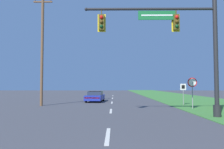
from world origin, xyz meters
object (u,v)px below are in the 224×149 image
Objects in this scene: utility_pole_near at (42,47)px; route_sign_post at (183,89)px; signal_mast at (183,43)px; car_ahead at (95,96)px; stop_sign at (192,86)px.

route_sign_post is at bearing 2.28° from utility_pole_near.
signal_mast reaches higher than route_sign_post.
signal_mast reaches higher than car_ahead.
stop_sign is (8.59, -8.03, 1.26)m from car_ahead.
signal_mast is 13.28m from utility_pole_near.
utility_pole_near is (-11.03, 7.32, 1.10)m from signal_mast.
utility_pole_near is at bearing 146.45° from signal_mast.
car_ahead is 0.42× the size of utility_pole_near.
route_sign_post is at bearing 84.99° from stop_sign.
route_sign_post is (0.29, 3.26, -0.34)m from stop_sign.
route_sign_post is (8.88, -4.78, 0.92)m from car_ahead.
utility_pole_near reaches higher than stop_sign.
stop_sign is at bearing -95.01° from route_sign_post.
utility_pole_near is at bearing -177.72° from route_sign_post.
car_ahead is (-6.44, 12.63, -3.87)m from signal_mast.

